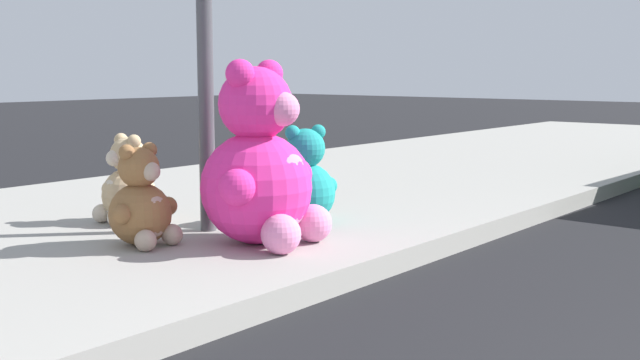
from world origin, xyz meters
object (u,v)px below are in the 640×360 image
(plush_tan, at_px, (127,187))
(plush_pink_large, at_px, (261,171))
(plush_teal, at_px, (304,183))
(plush_brown, at_px, (142,205))

(plush_tan, bearing_deg, plush_pink_large, -85.64)
(plush_pink_large, relative_size, plush_teal, 1.64)
(plush_brown, distance_m, plush_tan, 0.84)
(plush_pink_large, xyz_separation_m, plush_brown, (-0.52, 0.56, -0.21))
(plush_brown, bearing_deg, plush_teal, -13.20)
(plush_tan, bearing_deg, plush_brown, -120.46)
(plush_pink_large, height_order, plush_tan, plush_pink_large)
(plush_teal, bearing_deg, plush_tan, 129.47)
(plush_pink_large, xyz_separation_m, plush_tan, (-0.10, 1.28, -0.21))
(plush_brown, height_order, plush_tan, plush_brown)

